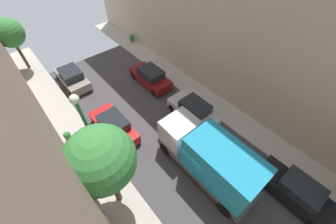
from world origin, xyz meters
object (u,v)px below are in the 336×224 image
Objects in this scene: parked_car_right_4 at (151,77)px; street_tree_0 at (101,160)px; parked_car_right_3 at (194,111)px; parked_car_right_2 at (295,191)px; lamp_post at (87,127)px; parked_car_left_3 at (114,126)px; parked_car_left_4 at (72,78)px; street_tree_2 at (9,33)px; potted_plant_1 at (132,38)px; delivery_truck at (210,159)px; potted_plant_0 at (68,136)px.

street_tree_0 is at bearing -137.44° from parked_car_right_4.
parked_car_right_3 is 8.78m from street_tree_0.
parked_car_right_2 is at bearing -90.00° from parked_car_right_4.
parked_car_right_2 is 0.68× the size of lamp_post.
parked_car_right_2 is 10.71m from street_tree_0.
parked_car_left_4 is (0.00, 7.27, 0.00)m from parked_car_left_3.
parked_car_left_3 and parked_car_right_3 have the same top height.
potted_plant_1 is (10.63, -2.34, -3.14)m from street_tree_2.
parked_car_right_4 is at bearing -39.97° from parked_car_left_4.
street_tree_2 is 5.93× the size of potted_plant_1.
lamp_post is at bearing -130.27° from potted_plant_1.
street_tree_2 is at bearing 92.05° from lamp_post.
delivery_truck reaches higher than parked_car_left_4.
street_tree_2 reaches higher than potted_plant_0.
parked_car_left_3 is 6.02m from parked_car_right_3.
parked_car_right_4 is 4.80× the size of potted_plant_0.
street_tree_0 reaches higher than parked_car_left_4.
parked_car_right_2 is at bearing -57.26° from delivery_truck.
potted_plant_1 is at bearing 50.58° from parked_car_left_3.
street_tree_0 reaches higher than potted_plant_1.
parked_car_right_2 reaches higher than potted_plant_0.
parked_car_left_3 and parked_car_right_4 have the same top height.
lamp_post is (-1.90, -1.95, 3.41)m from parked_car_left_3.
delivery_truck is at bearing -23.41° from street_tree_0.
delivery_truck is (-2.70, -9.25, 1.07)m from parked_car_right_4.
parked_car_left_3 is at bearing -129.42° from potted_plant_1.
potted_plant_1 is at bearing 82.26° from parked_car_right_2.
potted_plant_1 is 0.13× the size of lamp_post.
street_tree_0 reaches higher than parked_car_right_4.
potted_plant_0 is (-8.26, 12.09, -0.11)m from parked_car_right_2.
parked_car_right_3 is at bearing -5.56° from lamp_post.
potted_plant_0 is at bearing 125.18° from delivery_truck.
lamp_post reaches higher than street_tree_2.
parked_car_right_3 is 4.82m from delivery_truck.
delivery_truck is at bearing -108.48° from potted_plant_1.
delivery_truck reaches higher than potted_plant_1.
street_tree_2 reaches higher than parked_car_right_4.
parked_car_left_4 is at bearing -64.53° from street_tree_2.
lamp_post reaches higher than potted_plant_0.
lamp_post is (0.41, 2.39, -0.43)m from street_tree_0.
parked_car_right_2 is at bearing -63.23° from parked_car_left_3.
parked_car_right_3 is at bearing -62.48° from street_tree_2.
parked_car_right_2 is 1.00× the size of parked_car_right_4.
potted_plant_1 is 16.05m from lamp_post.
street_tree_0 is at bearing -167.71° from parked_car_right_3.
parked_car_right_4 is 7.78m from potted_plant_1.
parked_car_left_4 is 1.00× the size of parked_car_right_4.
lamp_post is at bearing -101.65° from parked_car_left_4.
parked_car_right_4 is 11.15m from street_tree_0.
parked_car_right_3 is at bearing -61.46° from parked_car_left_4.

